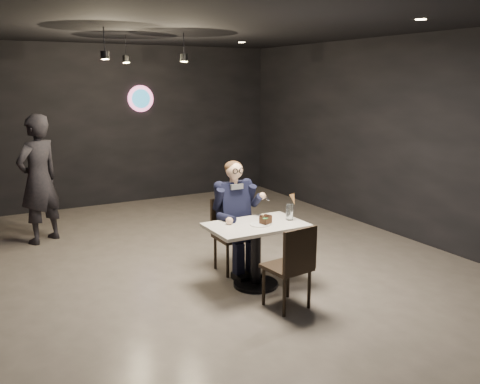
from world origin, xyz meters
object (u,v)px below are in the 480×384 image
seated_man (233,215)px  chair_near (287,265)px  chair_far (233,236)px  passerby (39,179)px  main_table (256,255)px  sundae_glass (289,212)px

seated_man → chair_near: bearing=-90.0°
chair_far → passerby: bearing=128.6°
chair_far → passerby: 3.12m
chair_far → main_table: bearing=-90.0°
chair_far → sundae_glass: size_ratio=4.87×
sundae_glass → seated_man: bearing=126.2°
main_table → seated_man: 0.65m
main_table → seated_man: (-0.00, 0.55, 0.34)m
main_table → chair_near: 0.64m
chair_near → seated_man: size_ratio=0.64×
chair_near → sundae_glass: size_ratio=4.87×
chair_near → seated_man: seated_man is taller
chair_far → seated_man: (0.00, 0.00, 0.26)m
main_table → chair_near: bearing=-90.0°
main_table → sundae_glass: (0.43, -0.04, 0.47)m
chair_far → seated_man: bearing=90.0°
main_table → passerby: 3.57m
chair_far → sundae_glass: bearing=-53.8°
chair_near → passerby: passerby is taller
main_table → passerby: bearing=123.0°
sundae_glass → passerby: size_ratio=0.10×
sundae_glass → passerby: passerby is taller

